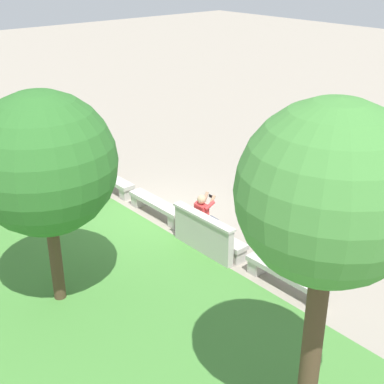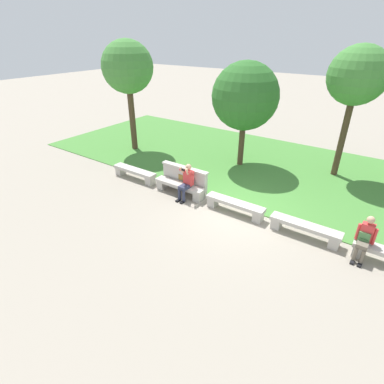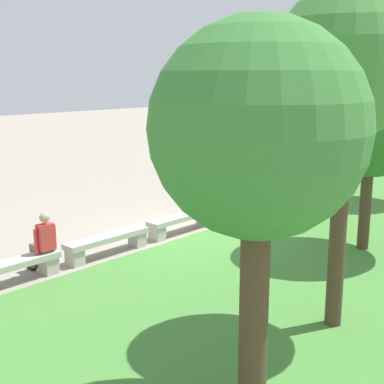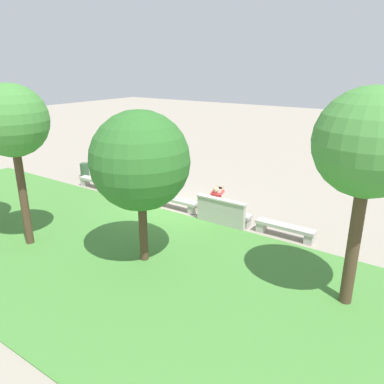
{
  "view_description": "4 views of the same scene",
  "coord_description": "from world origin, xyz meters",
  "px_view_note": "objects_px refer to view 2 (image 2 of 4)",
  "views": [
    {
      "loc": [
        -10.83,
        7.95,
        6.8
      ],
      "look_at": [
        -0.93,
        -0.51,
        0.89
      ],
      "focal_mm": 50.0,
      "sensor_mm": 36.0,
      "label": 1
    },
    {
      "loc": [
        3.8,
        -7.95,
        5.46
      ],
      "look_at": [
        -1.21,
        -0.79,
        0.78
      ],
      "focal_mm": 28.0,
      "sensor_mm": 36.0,
      "label": 2
    },
    {
      "loc": [
        9.28,
        8.89,
        3.85
      ],
      "look_at": [
        -0.65,
        -0.26,
        0.89
      ],
      "focal_mm": 50.0,
      "sensor_mm": 36.0,
      "label": 3
    },
    {
      "loc": [
        -8.72,
        11.41,
        5.63
      ],
      "look_at": [
        -0.77,
        -0.07,
        0.86
      ],
      "focal_mm": 35.0,
      "sensor_mm": 36.0,
      "label": 4
    }
  ],
  "objects_px": {
    "person_distant": "(365,237)",
    "bench_main": "(135,172)",
    "person_photographer": "(187,180)",
    "tree_left_background": "(128,68)",
    "bench_mid": "(235,205)",
    "backpack": "(364,237)",
    "bench_near": "(179,187)",
    "tree_behind_wall": "(357,77)",
    "tree_right_background": "(245,97)",
    "bench_far": "(305,228)"
  },
  "relations": [
    {
      "from": "person_distant",
      "to": "tree_left_background",
      "type": "xyz_separation_m",
      "value": [
        -11.22,
        2.76,
        3.31
      ]
    },
    {
      "from": "bench_mid",
      "to": "bench_far",
      "type": "distance_m",
      "value": 2.34
    },
    {
      "from": "bench_near",
      "to": "bench_mid",
      "type": "xyz_separation_m",
      "value": [
        2.34,
        0.0,
        0.0
      ]
    },
    {
      "from": "person_photographer",
      "to": "person_distant",
      "type": "relative_size",
      "value": 1.05
    },
    {
      "from": "person_photographer",
      "to": "tree_left_background",
      "type": "distance_m",
      "value": 6.88
    },
    {
      "from": "backpack",
      "to": "tree_behind_wall",
      "type": "bearing_deg",
      "value": 108.7
    },
    {
      "from": "person_photographer",
      "to": "tree_left_background",
      "type": "height_order",
      "value": "tree_left_background"
    },
    {
      "from": "backpack",
      "to": "tree_behind_wall",
      "type": "distance_m",
      "value": 6.52
    },
    {
      "from": "person_distant",
      "to": "bench_main",
      "type": "bearing_deg",
      "value": 179.56
    },
    {
      "from": "person_distant",
      "to": "tree_left_background",
      "type": "height_order",
      "value": "tree_left_background"
    },
    {
      "from": "bench_near",
      "to": "tree_behind_wall",
      "type": "height_order",
      "value": "tree_behind_wall"
    },
    {
      "from": "person_photographer",
      "to": "backpack",
      "type": "xyz_separation_m",
      "value": [
        5.81,
        0.05,
        -0.11
      ]
    },
    {
      "from": "bench_main",
      "to": "person_photographer",
      "type": "distance_m",
      "value": 2.77
    },
    {
      "from": "bench_mid",
      "to": "person_photographer",
      "type": "xyz_separation_m",
      "value": [
        -1.95,
        -0.08,
        0.43
      ]
    },
    {
      "from": "bench_far",
      "to": "person_photographer",
      "type": "height_order",
      "value": "person_photographer"
    },
    {
      "from": "bench_main",
      "to": "tree_left_background",
      "type": "height_order",
      "value": "tree_left_background"
    },
    {
      "from": "tree_right_background",
      "to": "bench_mid",
      "type": "bearing_deg",
      "value": -65.54
    },
    {
      "from": "person_photographer",
      "to": "tree_behind_wall",
      "type": "height_order",
      "value": "tree_behind_wall"
    },
    {
      "from": "bench_far",
      "to": "bench_near",
      "type": "bearing_deg",
      "value": 180.0
    },
    {
      "from": "tree_right_background",
      "to": "bench_far",
      "type": "bearing_deg",
      "value": -43.55
    },
    {
      "from": "bench_main",
      "to": "tree_right_background",
      "type": "distance_m",
      "value": 5.62
    },
    {
      "from": "backpack",
      "to": "tree_left_background",
      "type": "bearing_deg",
      "value": 166.34
    },
    {
      "from": "bench_mid",
      "to": "backpack",
      "type": "distance_m",
      "value": 3.87
    },
    {
      "from": "bench_mid",
      "to": "tree_right_background",
      "type": "relative_size",
      "value": 0.46
    },
    {
      "from": "bench_main",
      "to": "person_photographer",
      "type": "height_order",
      "value": "person_photographer"
    },
    {
      "from": "person_distant",
      "to": "bench_far",
      "type": "bearing_deg",
      "value": 177.52
    },
    {
      "from": "person_photographer",
      "to": "tree_left_background",
      "type": "relative_size",
      "value": 0.25
    },
    {
      "from": "tree_left_background",
      "to": "bench_near",
      "type": "bearing_deg",
      "value": -28.35
    },
    {
      "from": "bench_main",
      "to": "bench_mid",
      "type": "height_order",
      "value": "same"
    },
    {
      "from": "bench_main",
      "to": "person_photographer",
      "type": "xyz_separation_m",
      "value": [
        2.74,
        -0.08,
        0.43
      ]
    },
    {
      "from": "person_photographer",
      "to": "tree_right_background",
      "type": "xyz_separation_m",
      "value": [
        0.17,
        4.0,
        2.35
      ]
    },
    {
      "from": "bench_far",
      "to": "tree_left_background",
      "type": "height_order",
      "value": "tree_left_background"
    },
    {
      "from": "tree_left_background",
      "to": "backpack",
      "type": "bearing_deg",
      "value": -13.66
    },
    {
      "from": "person_distant",
      "to": "tree_behind_wall",
      "type": "distance_m",
      "value": 6.53
    },
    {
      "from": "tree_behind_wall",
      "to": "bench_near",
      "type": "bearing_deg",
      "value": -130.01
    },
    {
      "from": "bench_mid",
      "to": "tree_left_background",
      "type": "xyz_separation_m",
      "value": [
        -7.34,
        2.7,
        3.68
      ]
    },
    {
      "from": "tree_behind_wall",
      "to": "tree_right_background",
      "type": "distance_m",
      "value": 4.18
    },
    {
      "from": "person_photographer",
      "to": "tree_behind_wall",
      "type": "xyz_separation_m",
      "value": [
        4.02,
        5.33,
        3.27
      ]
    },
    {
      "from": "bench_near",
      "to": "bench_mid",
      "type": "relative_size",
      "value": 1.0
    },
    {
      "from": "bench_mid",
      "to": "tree_left_background",
      "type": "bearing_deg",
      "value": 159.83
    },
    {
      "from": "bench_near",
      "to": "bench_far",
      "type": "bearing_deg",
      "value": 0.0
    },
    {
      "from": "person_distant",
      "to": "tree_right_background",
      "type": "xyz_separation_m",
      "value": [
        -5.66,
        3.99,
        2.41
      ]
    },
    {
      "from": "bench_near",
      "to": "tree_behind_wall",
      "type": "bearing_deg",
      "value": 49.99
    },
    {
      "from": "bench_main",
      "to": "person_photographer",
      "type": "bearing_deg",
      "value": -1.63
    },
    {
      "from": "bench_main",
      "to": "tree_left_background",
      "type": "xyz_separation_m",
      "value": [
        -2.65,
        2.7,
        3.68
      ]
    },
    {
      "from": "tree_behind_wall",
      "to": "bench_mid",
      "type": "bearing_deg",
      "value": -111.49
    },
    {
      "from": "tree_behind_wall",
      "to": "tree_left_background",
      "type": "height_order",
      "value": "tree_left_background"
    },
    {
      "from": "bench_mid",
      "to": "person_photographer",
      "type": "distance_m",
      "value": 2.0
    },
    {
      "from": "bench_near",
      "to": "tree_left_background",
      "type": "distance_m",
      "value": 6.77
    },
    {
      "from": "backpack",
      "to": "bench_mid",
      "type": "bearing_deg",
      "value": 179.61
    }
  ]
}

